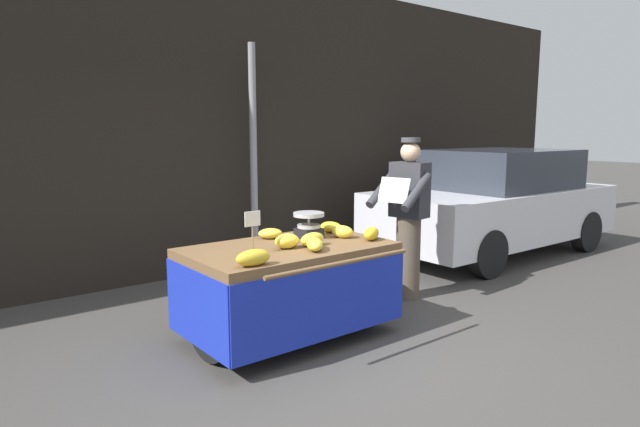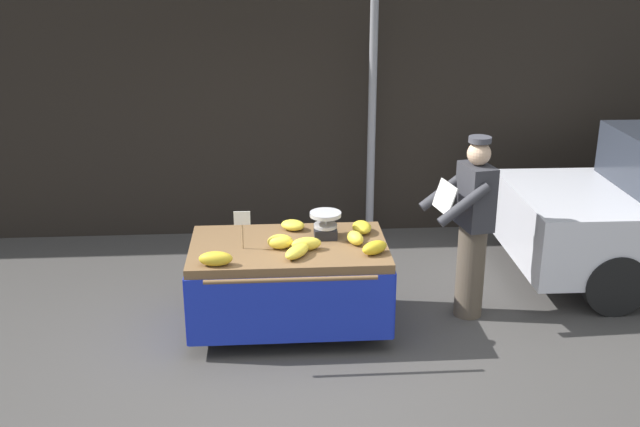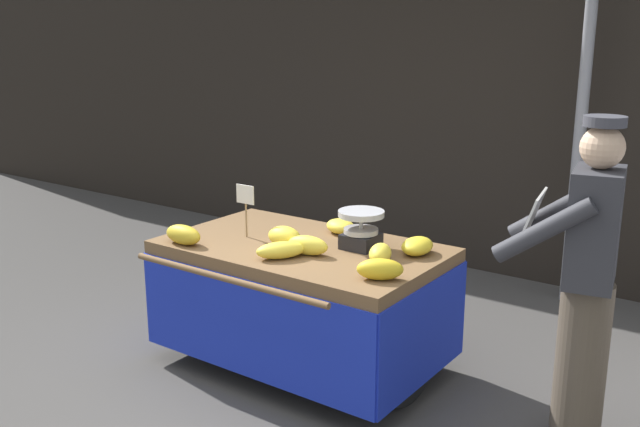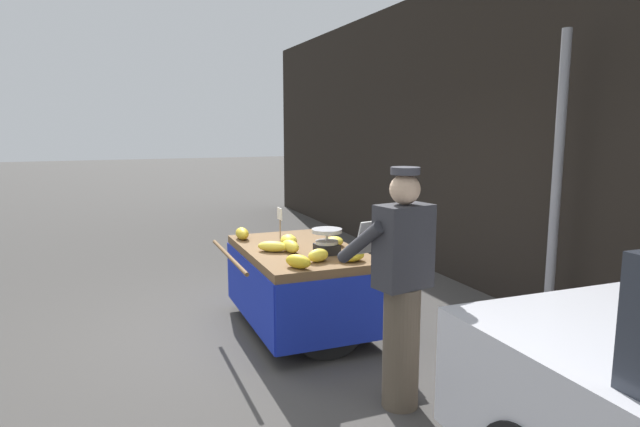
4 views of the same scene
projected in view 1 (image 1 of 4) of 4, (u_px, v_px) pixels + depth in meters
ground_plane at (332, 360)px, 4.30m from camera, size 60.00×60.00×0.00m
back_wall at (162, 122)px, 6.46m from camera, size 16.00×0.24×3.78m
street_pole at (254, 160)px, 6.85m from camera, size 0.09×0.09×2.85m
banana_cart at (289, 271)px, 4.67m from camera, size 1.74×1.24×0.82m
weighing_scale at (309, 225)px, 4.94m from camera, size 0.28×0.28×0.24m
price_sign at (253, 223)px, 4.30m from camera, size 0.14×0.01×0.34m
banana_bunch_0 at (371, 234)px, 4.86m from camera, size 0.28×0.24×0.12m
banana_bunch_1 at (342, 232)px, 4.96m from camera, size 0.19×0.24×0.11m
banana_bunch_2 at (315, 244)px, 4.44m from camera, size 0.28×0.32×0.10m
banana_bunch_3 at (331, 227)px, 5.23m from camera, size 0.18×0.25×0.10m
banana_bunch_4 at (287, 241)px, 4.52m from camera, size 0.22×0.16×0.12m
banana_bunch_5 at (312, 239)px, 4.61m from camera, size 0.27×0.15×0.12m
banana_bunch_6 at (270, 233)px, 4.93m from camera, size 0.27×0.24×0.09m
banana_bunch_7 at (253, 258)px, 3.93m from camera, size 0.28×0.14×0.12m
vendor_person at (408, 218)px, 5.77m from camera, size 0.64×0.59×1.71m
parked_car at (495, 202)px, 7.95m from camera, size 3.93×1.79×1.51m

